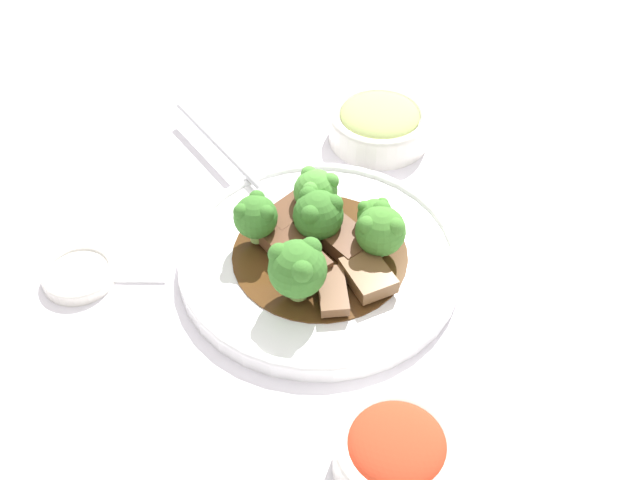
{
  "coord_description": "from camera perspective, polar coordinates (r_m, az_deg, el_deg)",
  "views": [
    {
      "loc": [
        -0.04,
        -0.49,
        0.53
      ],
      "look_at": [
        0.0,
        0.0,
        0.03
      ],
      "focal_mm": 42.0,
      "sensor_mm": 36.0,
      "label": 1
    }
  ],
  "objects": [
    {
      "name": "ground_plane",
      "position": [
        0.72,
        -0.0,
        -1.91
      ],
      "size": [
        4.0,
        4.0,
        0.0
      ],
      "primitive_type": "plane",
      "color": "silver"
    },
    {
      "name": "paper_napkin",
      "position": [
        0.75,
        -15.13,
        -0.98
      ],
      "size": [
        0.11,
        0.08,
        0.01
      ],
      "color": "white",
      "rests_on": "ground_plane"
    },
    {
      "name": "beef_strip_4",
      "position": [
        0.67,
        3.69,
        -2.71
      ],
      "size": [
        0.05,
        0.06,
        0.01
      ],
      "color": "brown",
      "rests_on": "main_plate"
    },
    {
      "name": "beef_strip_3",
      "position": [
        0.7,
        1.87,
        0.01
      ],
      "size": [
        0.06,
        0.06,
        0.02
      ],
      "color": "#56331E",
      "rests_on": "main_plate"
    },
    {
      "name": "broccoli_floret_4",
      "position": [
        0.64,
        -1.73,
        -2.15
      ],
      "size": [
        0.05,
        0.05,
        0.06
      ],
      "color": "#7FA84C",
      "rests_on": "main_plate"
    },
    {
      "name": "beef_strip_1",
      "position": [
        0.66,
        0.94,
        -3.88
      ],
      "size": [
        0.03,
        0.05,
        0.01
      ],
      "color": "brown",
      "rests_on": "main_plate"
    },
    {
      "name": "broccoli_floret_3",
      "position": [
        0.7,
        -0.19,
        1.99
      ],
      "size": [
        0.05,
        0.05,
        0.05
      ],
      "color": "#7FA84C",
      "rests_on": "main_plate"
    },
    {
      "name": "main_plate",
      "position": [
        0.71,
        -0.0,
        -1.36
      ],
      "size": [
        0.27,
        0.27,
        0.02
      ],
      "color": "white",
      "rests_on": "ground_plane"
    },
    {
      "name": "broccoli_floret_1",
      "position": [
        0.7,
        4.17,
        1.86
      ],
      "size": [
        0.03,
        0.03,
        0.04
      ],
      "color": "#8EB756",
      "rests_on": "main_plate"
    },
    {
      "name": "sauce_dish",
      "position": [
        0.73,
        -17.95,
        -2.76
      ],
      "size": [
        0.07,
        0.07,
        0.01
      ],
      "color": "white",
      "rests_on": "ground_plane"
    },
    {
      "name": "broccoli_floret_0",
      "position": [
        0.72,
        -0.24,
        3.81
      ],
      "size": [
        0.04,
        0.04,
        0.05
      ],
      "color": "#8EB756",
      "rests_on": "main_plate"
    },
    {
      "name": "beef_strip_2",
      "position": [
        0.69,
        -1.94,
        -0.93
      ],
      "size": [
        0.07,
        0.08,
        0.02
      ],
      "color": "#56331E",
      "rests_on": "main_plate"
    },
    {
      "name": "beef_strip_0",
      "position": [
        0.73,
        -2.33,
        1.94
      ],
      "size": [
        0.06,
        0.06,
        0.02
      ],
      "color": "#56331E",
      "rests_on": "main_plate"
    },
    {
      "name": "broccoli_floret_2",
      "position": [
        0.68,
        4.64,
        0.77
      ],
      "size": [
        0.05,
        0.05,
        0.05
      ],
      "color": "#7FA84C",
      "rests_on": "main_plate"
    },
    {
      "name": "side_bowl_kimchi",
      "position": [
        0.58,
        5.79,
        -15.83
      ],
      "size": [
        0.09,
        0.09,
        0.05
      ],
      "color": "white",
      "rests_on": "ground_plane"
    },
    {
      "name": "serving_spoon",
      "position": [
        0.75,
        -3.79,
        3.35
      ],
      "size": [
        0.15,
        0.23,
        0.01
      ],
      "color": "#B7B7BC",
      "rests_on": "main_plate"
    },
    {
      "name": "side_bowl_appetizer",
      "position": [
        0.85,
        4.55,
        8.87
      ],
      "size": [
        0.11,
        0.11,
        0.04
      ],
      "color": "white",
      "rests_on": "ground_plane"
    },
    {
      "name": "broccoli_floret_5",
      "position": [
        0.7,
        -4.93,
        1.82
      ],
      "size": [
        0.04,
        0.04,
        0.05
      ],
      "color": "#8EB756",
      "rests_on": "main_plate"
    }
  ]
}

